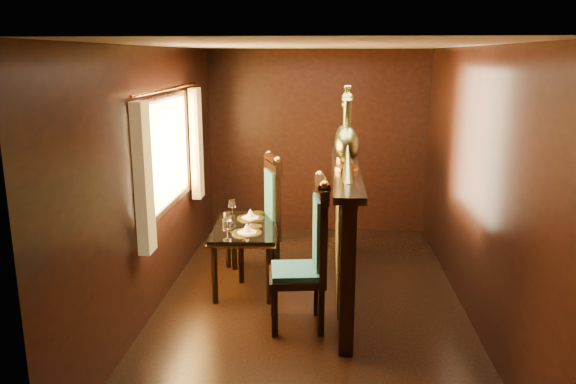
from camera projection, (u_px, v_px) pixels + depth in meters
name	position (u px, v px, depth m)	size (l,w,h in m)	color
ground	(310.00, 303.00, 5.61)	(5.00, 5.00, 0.00)	black
room_shell	(303.00, 146.00, 5.26)	(3.04, 5.04, 2.52)	black
partition	(344.00, 227.00, 5.71)	(0.26, 2.70, 1.36)	black
dining_table	(246.00, 231.00, 5.96)	(0.73, 1.15, 0.86)	black
chair_left	(311.00, 249.00, 5.00)	(0.56, 0.58, 1.40)	black
chair_right	(266.00, 212.00, 6.23)	(0.64, 0.65, 1.38)	black
peacock_left	(347.00, 129.00, 5.17)	(0.25, 0.66, 0.78)	#1B5341
peacock_right	(346.00, 126.00, 5.74)	(0.22, 0.59, 0.70)	#1B5341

